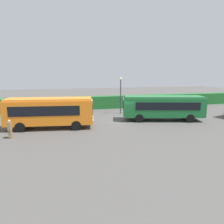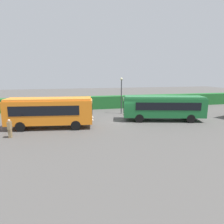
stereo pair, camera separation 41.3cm
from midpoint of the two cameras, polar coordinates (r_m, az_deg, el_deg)
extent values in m
plane|color=#514F4C|center=(24.11, 2.34, -2.63)|extent=(110.33, 110.33, 0.00)
cube|color=orange|center=(21.64, -17.98, 0.06)|extent=(9.03, 3.52, 2.46)
cube|color=orange|center=(21.44, -18.19, 3.54)|extent=(8.74, 3.29, 0.20)
cube|color=black|center=(22.82, -18.18, 1.35)|extent=(6.80, 0.93, 0.98)
cube|color=black|center=(20.48, -19.50, 0.20)|extent=(6.80, 0.93, 0.98)
cube|color=black|center=(21.16, -6.24, 1.11)|extent=(0.29, 1.96, 1.03)
cube|color=silver|center=(21.04, -6.28, 3.13)|extent=(0.21, 1.32, 0.28)
cylinder|color=black|center=(22.61, -10.46, -2.44)|extent=(1.03, 0.41, 1.00)
cylinder|color=black|center=(20.48, -10.85, -3.87)|extent=(1.03, 0.41, 1.00)
cylinder|color=black|center=(23.62, -23.78, -2.63)|extent=(1.03, 0.41, 1.00)
cylinder|color=black|center=(21.59, -25.46, -3.99)|extent=(1.03, 0.41, 1.00)
sphere|color=silver|center=(22.04, -6.15, -1.60)|extent=(0.22, 0.22, 0.22)
sphere|color=silver|center=(20.75, -6.11, -2.40)|extent=(0.22, 0.22, 0.22)
cube|color=#19602D|center=(24.91, 14.01, 1.44)|extent=(9.96, 4.82, 2.26)
cube|color=#27723C|center=(24.75, 14.14, 4.25)|extent=(9.63, 4.56, 0.20)
cube|color=black|center=(23.76, 15.42, 1.57)|extent=(7.29, 1.95, 0.91)
cube|color=black|center=(26.13, 14.06, 2.48)|extent=(7.29, 1.95, 0.91)
cube|color=black|center=(24.21, 2.81, 2.13)|extent=(0.55, 1.95, 0.95)
cube|color=silver|center=(24.12, 2.82, 3.73)|extent=(0.38, 1.31, 0.28)
cylinder|color=black|center=(23.53, 7.38, -1.81)|extent=(1.04, 0.52, 1.00)
cylinder|color=black|center=(25.71, 6.81, -0.70)|extent=(1.04, 0.52, 1.00)
cylinder|color=black|center=(24.95, 21.17, -1.74)|extent=(1.04, 0.52, 1.00)
cylinder|color=black|center=(27.02, 19.53, -0.69)|extent=(1.04, 0.52, 1.00)
sphere|color=silver|center=(23.74, 2.81, -0.63)|extent=(0.22, 0.22, 0.22)
sphere|color=silver|center=(25.06, 2.69, -0.01)|extent=(0.22, 0.22, 0.22)
cube|color=olive|center=(19.99, -27.79, -5.65)|extent=(0.29, 0.32, 0.80)
cube|color=olive|center=(19.80, -27.99, -3.58)|extent=(0.34, 0.48, 0.70)
sphere|color=beige|center=(19.70, -28.11, -2.29)|extent=(0.22, 0.22, 0.22)
cube|color=#1F6129|center=(32.86, -2.27, 2.85)|extent=(67.16, 1.58, 2.03)
cylinder|color=#38383D|center=(28.22, 2.08, 4.31)|extent=(0.14, 0.14, 4.78)
sphere|color=beige|center=(28.04, 2.12, 9.53)|extent=(0.36, 0.36, 0.36)
camera|label=1|loc=(0.21, -90.52, -0.10)|focal=31.67mm
camera|label=2|loc=(0.21, 89.48, 0.10)|focal=31.67mm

